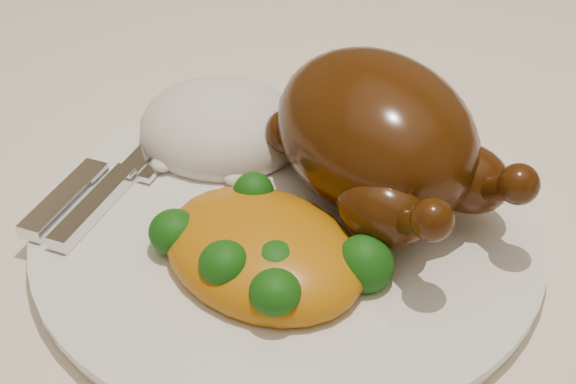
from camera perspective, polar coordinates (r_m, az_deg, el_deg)
The scene contains 7 objects.
dining_table at distance 0.57m, azimuth 6.36°, elevation -10.09°, with size 1.60×0.90×0.76m.
tablecloth at distance 0.52m, azimuth 6.91°, elevation -4.67°, with size 1.73×1.03×0.18m.
dinner_plate at distance 0.49m, azimuth -0.00°, elevation -2.47°, with size 0.30×0.30×0.01m, color white.
roast_chicken at distance 0.48m, azimuth 6.47°, elevation 3.93°, with size 0.19×0.16×0.09m.
rice_mound at distance 0.54m, azimuth -4.72°, elevation 4.50°, with size 0.14×0.13×0.06m.
mac_and_cheese at distance 0.44m, azimuth -1.19°, elevation -4.38°, with size 0.14×0.11×0.05m.
cutlery at distance 0.51m, azimuth -12.59°, elevation 0.71°, with size 0.06×0.18×0.01m.
Camera 1 is at (0.17, -0.35, 1.09)m, focal length 50.00 mm.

